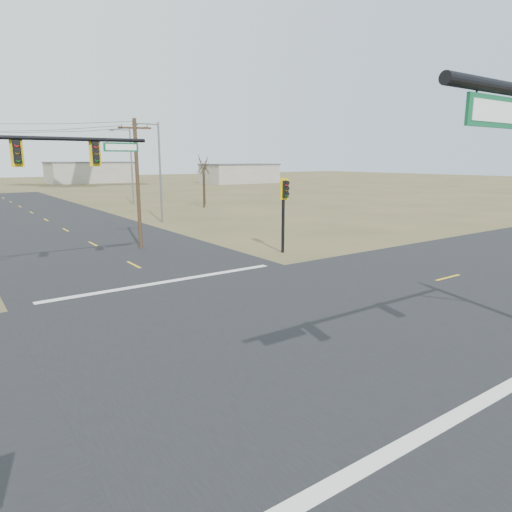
{
  "coord_description": "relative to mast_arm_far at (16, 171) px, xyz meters",
  "views": [
    {
      "loc": [
        -8.88,
        -12.68,
        5.91
      ],
      "look_at": [
        0.77,
        1.0,
        2.35
      ],
      "focal_mm": 32.0,
      "sensor_mm": 36.0,
      "label": 1
    }
  ],
  "objects": [
    {
      "name": "bare_tree_d",
      "position": [
        26.4,
        30.33,
        -0.58
      ],
      "size": [
        2.78,
        2.78,
        5.95
      ],
      "rotation": [
        0.0,
        0.0,
        0.27
      ],
      "color": "black",
      "rests_on": "ground"
    },
    {
      "name": "ground",
      "position": [
        5.65,
        -10.81,
        -5.37
      ],
      "size": [
        320.0,
        320.0,
        0.0
      ],
      "primitive_type": "plane",
      "color": "brown",
      "rests_on": "ground"
    },
    {
      "name": "road_ns",
      "position": [
        5.65,
        -10.81,
        -5.36
      ],
      "size": [
        14.0,
        160.0,
        0.02
      ],
      "primitive_type": "cube",
      "color": "black",
      "rests_on": "ground"
    },
    {
      "name": "stop_bar_near",
      "position": [
        5.65,
        -18.31,
        -5.34
      ],
      "size": [
        12.0,
        0.4,
        0.01
      ],
      "primitive_type": "cube",
      "color": "silver",
      "rests_on": "road_ns"
    },
    {
      "name": "pedestal_signal_ne",
      "position": [
        14.85,
        -0.99,
        -1.94
      ],
      "size": [
        0.66,
        0.57,
        4.78
      ],
      "rotation": [
        0.0,
        0.0,
        -0.31
      ],
      "color": "black",
      "rests_on": "ground"
    },
    {
      "name": "warehouse_mid",
      "position": [
        30.65,
        99.19,
        -2.87
      ],
      "size": [
        20.0,
        12.0,
        5.0
      ],
      "primitive_type": "cube",
      "color": "#A39C91",
      "rests_on": "ground"
    },
    {
      "name": "stop_bar_far",
      "position": [
        5.65,
        -3.31,
        -5.34
      ],
      "size": [
        12.0,
        0.4,
        0.01
      ],
      "primitive_type": "cube",
      "color": "silver",
      "rests_on": "road_ns"
    },
    {
      "name": "warehouse_right",
      "position": [
        60.65,
        74.19,
        -3.12
      ],
      "size": [
        18.0,
        10.0,
        4.5
      ],
      "primitive_type": "cube",
      "color": "#A39C91",
      "rests_on": "ground"
    },
    {
      "name": "road_ew",
      "position": [
        5.65,
        -10.81,
        -5.36
      ],
      "size": [
        160.0,
        14.0,
        0.02
      ],
      "primitive_type": "cube",
      "color": "black",
      "rests_on": "ground"
    },
    {
      "name": "streetlight_a",
      "position": [
        14.24,
        17.14,
        -0.18
      ],
      "size": [
        2.59,
        0.38,
        9.24
      ],
      "rotation": [
        0.0,
        0.0,
        0.33
      ],
      "color": "slate",
      "rests_on": "ground"
    },
    {
      "name": "streetlight_b",
      "position": [
        18.24,
        35.43,
        0.12
      ],
      "size": [
        2.73,
        0.33,
        9.78
      ],
      "rotation": [
        0.0,
        0.0,
        0.17
      ],
      "color": "slate",
      "rests_on": "ground"
    },
    {
      "name": "mast_arm_far",
      "position": [
        0.0,
        0.0,
        0.0
      ],
      "size": [
        9.21,
        0.52,
        7.46
      ],
      "rotation": [
        0.0,
        0.0,
        -0.24
      ],
      "color": "black",
      "rests_on": "ground"
    },
    {
      "name": "utility_pole_near",
      "position": [
        7.85,
        5.68,
        -0.93
      ],
      "size": [
        2.05,
        0.57,
        8.48
      ],
      "rotation": [
        0.0,
        0.0,
        -0.22
      ],
      "color": "#47321E",
      "rests_on": "ground"
    },
    {
      "name": "bare_tree_c",
      "position": [
        24.36,
        26.85,
        -0.03
      ],
      "size": [
        3.24,
        3.24,
        6.8
      ],
      "rotation": [
        0.0,
        0.0,
        -0.14
      ],
      "color": "black",
      "rests_on": "ground"
    }
  ]
}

